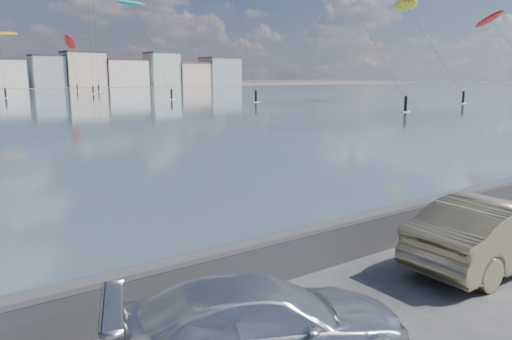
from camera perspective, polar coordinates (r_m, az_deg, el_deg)
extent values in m
cube|color=#28282B|center=(10.63, -0.23, -10.99)|extent=(400.00, 0.35, 0.90)
cylinder|color=#28282B|center=(10.47, -0.23, -8.70)|extent=(400.00, 0.36, 0.36)
cube|color=white|center=(193.84, -27.23, 9.73)|extent=(15.00, 12.00, 9.50)
cube|color=#9EA8B7|center=(196.94, -22.74, 10.29)|extent=(11.00, 9.00, 11.00)
cube|color=#2D2D33|center=(197.06, -22.86, 11.98)|extent=(11.22, 9.18, 0.60)
cube|color=beige|center=(200.43, -19.09, 10.74)|extent=(14.00, 11.00, 12.50)
cube|color=#383330|center=(200.60, -19.21, 12.61)|extent=(14.28, 11.22, 0.60)
cube|color=white|center=(205.58, -14.87, 10.61)|extent=(16.00, 12.00, 10.00)
cube|color=#562D23|center=(205.66, -14.95, 12.08)|extent=(16.32, 12.24, 0.60)
cube|color=#B7C6BC|center=(212.19, -10.67, 11.18)|extent=(12.00, 10.00, 13.00)
cube|color=#4C423D|center=(212.36, -10.73, 13.01)|extent=(12.24, 10.20, 0.60)
cube|color=beige|center=(218.35, -7.40, 10.73)|extent=(14.00, 11.00, 9.00)
cube|color=brown|center=(218.41, -7.43, 11.99)|extent=(14.28, 11.22, 0.60)
cube|color=#9EA8B7|center=(225.71, -4.12, 11.11)|extent=(15.00, 12.00, 11.50)
cube|color=#4C423D|center=(225.83, -4.14, 12.64)|extent=(15.30, 12.24, 0.60)
imported|color=#B9BBC0|center=(7.92, 0.70, -17.22)|extent=(5.02, 3.46, 1.35)
imported|color=tan|center=(12.91, 25.73, -6.38)|extent=(5.00, 1.82, 1.64)
cube|color=white|center=(82.40, -0.01, 7.77)|extent=(1.40, 0.42, 0.08)
cylinder|color=black|center=(82.36, -0.01, 8.40)|extent=(0.36, 0.36, 1.70)
sphere|color=black|center=(82.32, -0.01, 9.02)|extent=(0.28, 0.28, 0.28)
ellipsoid|color=#19BFBF|center=(105.37, -14.18, 18.03)|extent=(4.55, 8.12, 2.42)
cube|color=white|center=(92.93, -9.62, 7.96)|extent=(1.40, 0.42, 0.08)
cylinder|color=black|center=(92.89, -9.64, 8.52)|extent=(0.36, 0.36, 1.70)
sphere|color=black|center=(92.86, -9.66, 9.07)|extent=(0.28, 0.28, 0.28)
cylinder|color=black|center=(98.73, -12.01, 13.69)|extent=(1.54, 13.50, 16.96)
ellipsoid|color=yellow|center=(92.16, 16.71, 17.58)|extent=(8.54, 10.21, 2.02)
cube|color=white|center=(85.48, 22.57, 7.06)|extent=(1.40, 0.42, 0.08)
cylinder|color=black|center=(85.43, 22.61, 7.66)|extent=(0.36, 0.36, 1.70)
sphere|color=black|center=(85.40, 22.66, 8.27)|extent=(0.28, 0.28, 0.28)
cylinder|color=black|center=(88.36, 19.61, 12.94)|extent=(0.65, 11.56, 14.69)
cube|color=white|center=(140.91, -17.52, 8.53)|extent=(1.40, 0.42, 0.08)
cylinder|color=black|center=(140.88, -17.55, 8.90)|extent=(0.36, 0.36, 1.70)
sphere|color=black|center=(140.86, -17.57, 9.26)|extent=(0.28, 0.28, 0.28)
cylinder|color=black|center=(144.86, -17.95, 15.53)|extent=(2.17, 6.52, 32.66)
ellipsoid|color=red|center=(156.78, -20.46, 13.51)|extent=(6.78, 11.19, 5.12)
cube|color=white|center=(146.96, -19.75, 8.47)|extent=(1.40, 0.42, 0.08)
cylinder|color=black|center=(146.93, -19.77, 8.82)|extent=(0.36, 0.36, 1.70)
sphere|color=black|center=(146.91, -19.79, 9.17)|extent=(0.28, 0.28, 0.28)
cylinder|color=black|center=(151.73, -20.13, 11.31)|extent=(1.79, 9.53, 12.34)
ellipsoid|color=red|center=(90.39, 25.10, 15.35)|extent=(6.19, 7.90, 2.99)
cube|color=white|center=(124.30, -18.10, 8.26)|extent=(1.40, 0.42, 0.08)
cylinder|color=black|center=(124.27, -18.13, 8.68)|extent=(0.36, 0.36, 1.70)
sphere|color=black|center=(124.25, -18.15, 9.09)|extent=(0.28, 0.28, 0.28)
cylinder|color=black|center=(130.45, -18.60, 16.61)|extent=(3.48, 10.33, 35.07)
cube|color=white|center=(63.34, 16.69, 6.41)|extent=(1.40, 0.42, 0.08)
cylinder|color=black|center=(63.28, 16.73, 7.22)|extent=(0.36, 0.36, 1.70)
sphere|color=black|center=(63.24, 16.78, 8.03)|extent=(0.28, 0.28, 0.28)
cylinder|color=black|center=(67.56, 13.04, 14.53)|extent=(0.82, 12.36, 15.64)
cube|color=white|center=(108.84, -26.68, 7.37)|extent=(1.40, 0.42, 0.08)
cylinder|color=black|center=(108.81, -26.72, 7.84)|extent=(0.36, 0.36, 1.70)
sphere|color=black|center=(108.79, -26.76, 8.31)|extent=(0.28, 0.28, 0.28)
cylinder|color=black|center=(114.94, -27.06, 10.98)|extent=(1.83, 12.20, 11.59)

